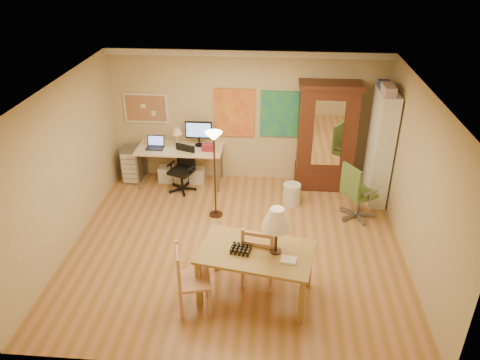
# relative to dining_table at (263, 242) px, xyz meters

# --- Properties ---
(floor) EXTENTS (5.50, 5.50, 0.00)m
(floor) POSITION_rel_dining_table_xyz_m (-0.48, 1.16, -0.93)
(floor) COLOR olive
(floor) RESTS_ON ground
(crown_molding) EXTENTS (5.50, 0.08, 0.12)m
(crown_molding) POSITION_rel_dining_table_xyz_m (-0.48, 3.62, 1.71)
(crown_molding) COLOR white
(crown_molding) RESTS_ON floor
(corkboard) EXTENTS (0.90, 0.04, 0.62)m
(corkboard) POSITION_rel_dining_table_xyz_m (-2.53, 3.63, 0.57)
(corkboard) COLOR #B77B56
(corkboard) RESTS_ON floor
(art_panel_left) EXTENTS (0.80, 0.04, 1.00)m
(art_panel_left) POSITION_rel_dining_table_xyz_m (-0.73, 3.63, 0.52)
(art_panel_left) COLOR yellow
(art_panel_left) RESTS_ON floor
(art_panel_right) EXTENTS (0.75, 0.04, 0.95)m
(art_panel_right) POSITION_rel_dining_table_xyz_m (0.17, 3.63, 0.52)
(art_panel_right) COLOR teal
(art_panel_right) RESTS_ON floor
(dining_table) EXTENTS (1.71, 1.21, 1.48)m
(dining_table) POSITION_rel_dining_table_xyz_m (0.00, 0.00, 0.00)
(dining_table) COLOR olive
(dining_table) RESTS_ON floor
(ladder_chair_back) EXTENTS (0.56, 0.54, 1.04)m
(ladder_chair_back) POSITION_rel_dining_table_xyz_m (-0.06, 0.26, -0.45)
(ladder_chair_back) COLOR tan
(ladder_chair_back) RESTS_ON floor
(ladder_chair_left) EXTENTS (0.55, 0.56, 1.01)m
(ladder_chair_left) POSITION_rel_dining_table_xyz_m (-0.96, -0.33, -0.46)
(ladder_chair_left) COLOR tan
(ladder_chair_left) RESTS_ON floor
(torchiere_lamp) EXTENTS (0.30, 0.30, 1.66)m
(torchiere_lamp) POSITION_rel_dining_table_xyz_m (-0.94, 2.09, 0.40)
(torchiere_lamp) COLOR #3A2217
(torchiere_lamp) RESTS_ON floor
(computer_desk) EXTENTS (1.74, 0.76, 1.31)m
(computer_desk) POSITION_rel_dining_table_xyz_m (-1.79, 3.32, -0.45)
(computer_desk) COLOR beige
(computer_desk) RESTS_ON floor
(office_chair_black) EXTENTS (0.58, 0.58, 0.94)m
(office_chair_black) POSITION_rel_dining_table_xyz_m (-1.73, 2.99, -0.68)
(office_chair_black) COLOR black
(office_chair_black) RESTS_ON floor
(office_chair_green) EXTENTS (0.68, 0.68, 1.09)m
(office_chair_green) POSITION_rel_dining_table_xyz_m (1.62, 2.22, -0.64)
(office_chair_green) COLOR slate
(office_chair_green) RESTS_ON floor
(drawer_cart) EXTENTS (0.37, 0.44, 0.74)m
(drawer_cart) POSITION_rel_dining_table_xyz_m (-2.85, 3.33, -0.57)
(drawer_cart) COLOR slate
(drawer_cart) RESTS_ON floor
(armoire) EXTENTS (1.19, 0.56, 2.19)m
(armoire) POSITION_rel_dining_table_xyz_m (1.11, 3.40, 0.02)
(armoire) COLOR #3E1D11
(armoire) RESTS_ON floor
(bookshelf) EXTENTS (0.33, 0.87, 2.18)m
(bookshelf) POSITION_rel_dining_table_xyz_m (2.07, 2.96, 0.15)
(bookshelf) COLOR white
(bookshelf) RESTS_ON floor
(wastebin) EXTENTS (0.34, 0.34, 0.42)m
(wastebin) POSITION_rel_dining_table_xyz_m (0.46, 2.61, -0.72)
(wastebin) COLOR silver
(wastebin) RESTS_ON floor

